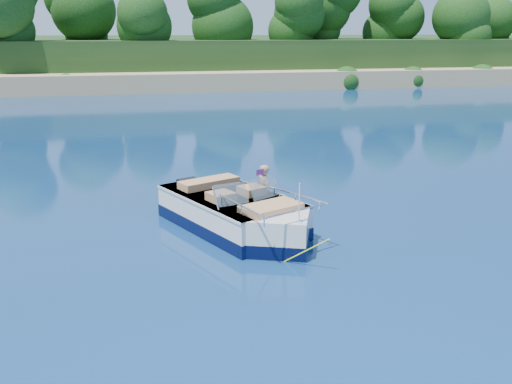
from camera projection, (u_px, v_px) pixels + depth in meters
ground at (229, 250)px, 13.03m from camera, size 160.00×160.00×0.00m
shoreline at (145, 62)px, 72.69m from camera, size 170.00×59.00×6.00m
treeline at (150, 22)px, 50.06m from camera, size 150.00×7.12×8.19m
motorboat at (240, 217)px, 14.17m from camera, size 3.59×5.49×1.96m
tow_tube at (268, 202)px, 16.40m from camera, size 1.41×1.41×0.33m
boy at (263, 204)px, 16.48m from camera, size 0.64×0.92×1.65m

